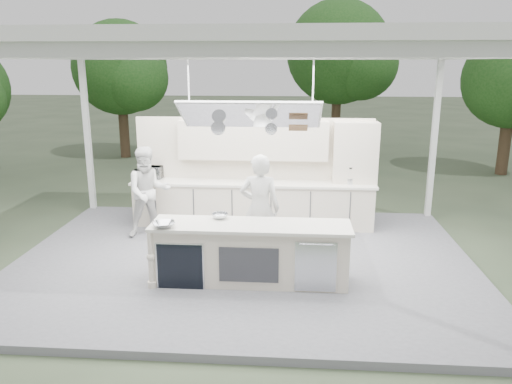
# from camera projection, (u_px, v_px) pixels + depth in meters

# --- Properties ---
(ground) EXTENTS (90.00, 90.00, 0.00)m
(ground) POSITION_uv_depth(u_px,v_px,m) (244.00, 265.00, 8.85)
(ground) COLOR #47543A
(ground) RESTS_ON ground
(stage_deck) EXTENTS (8.00, 6.00, 0.12)m
(stage_deck) POSITION_uv_depth(u_px,v_px,m) (244.00, 262.00, 8.84)
(stage_deck) COLOR slate
(stage_deck) RESTS_ON ground
(tent) EXTENTS (8.20, 6.20, 3.86)m
(tent) POSITION_uv_depth(u_px,v_px,m) (243.00, 48.00, 7.90)
(tent) COLOR white
(tent) RESTS_ON ground
(demo_island) EXTENTS (3.10, 0.79, 0.95)m
(demo_island) POSITION_uv_depth(u_px,v_px,m) (249.00, 253.00, 7.81)
(demo_island) COLOR beige
(demo_island) RESTS_ON stage_deck
(back_counter) EXTENTS (5.08, 0.72, 0.95)m
(back_counter) POSITION_uv_depth(u_px,v_px,m) (253.00, 203.00, 10.53)
(back_counter) COLOR beige
(back_counter) RESTS_ON stage_deck
(back_wall_unit) EXTENTS (5.05, 0.48, 2.25)m
(back_wall_unit) POSITION_uv_depth(u_px,v_px,m) (275.00, 156.00, 10.46)
(back_wall_unit) COLOR beige
(back_wall_unit) RESTS_ON stage_deck
(tree_cluster) EXTENTS (19.55, 9.40, 5.85)m
(tree_cluster) POSITION_uv_depth(u_px,v_px,m) (266.00, 68.00, 17.46)
(tree_cluster) COLOR #443022
(tree_cluster) RESTS_ON ground
(head_chef) EXTENTS (0.72, 0.51, 1.89)m
(head_chef) POSITION_uv_depth(u_px,v_px,m) (260.00, 209.00, 8.52)
(head_chef) COLOR silver
(head_chef) RESTS_ON stage_deck
(sous_chef) EXTENTS (1.08, 0.98, 1.80)m
(sous_chef) POSITION_uv_depth(u_px,v_px,m) (148.00, 192.00, 9.80)
(sous_chef) COLOR silver
(sous_chef) RESTS_ON stage_deck
(toaster_oven) EXTENTS (0.51, 0.37, 0.27)m
(toaster_oven) POSITION_uv_depth(u_px,v_px,m) (152.00, 172.00, 10.71)
(toaster_oven) COLOR #AEB1B5
(toaster_oven) RESTS_ON back_counter
(bowl_large) EXTENTS (0.43, 0.43, 0.08)m
(bowl_large) POSITION_uv_depth(u_px,v_px,m) (164.00, 225.00, 7.54)
(bowl_large) COLOR #B3B5BA
(bowl_large) RESTS_ON demo_island
(bowl_small) EXTENTS (0.32, 0.32, 0.08)m
(bowl_small) POSITION_uv_depth(u_px,v_px,m) (220.00, 216.00, 7.97)
(bowl_small) COLOR silver
(bowl_small) RESTS_ON demo_island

